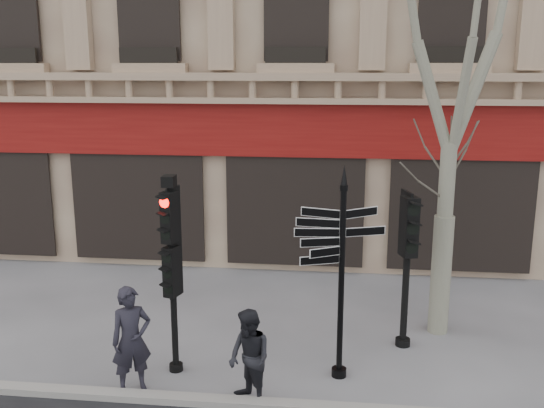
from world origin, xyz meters
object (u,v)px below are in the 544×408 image
Objects in this scene: traffic_signal_main at (172,251)px; pedestrian_a at (131,340)px; traffic_signal_secondary at (408,243)px; fingerpost at (343,238)px; pedestrian_b at (249,358)px.

traffic_signal_main is 1.54m from pedestrian_a.
traffic_signal_main is 1.19× the size of traffic_signal_secondary.
traffic_signal_secondary is at bearing 38.29° from fingerpost.
traffic_signal_secondary is at bearing 90.35° from pedestrian_b.
fingerpost reaches higher than pedestrian_a.
fingerpost is at bearing 19.54° from traffic_signal_main.
traffic_signal_main is 4.20m from traffic_signal_secondary.
traffic_signal_main reaches higher than traffic_signal_secondary.
fingerpost is at bearing -149.02° from traffic_signal_secondary.
fingerpost is 2.36× the size of pedestrian_b.
pedestrian_b is (-2.54, -2.31, -1.23)m from traffic_signal_secondary.
fingerpost is 3.72m from pedestrian_a.
traffic_signal_secondary is 1.87× the size of pedestrian_b.
traffic_signal_main reaches higher than pedestrian_a.
traffic_signal_secondary is (3.95, 1.41, -0.15)m from traffic_signal_main.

